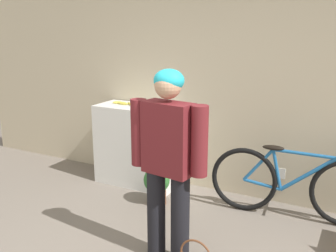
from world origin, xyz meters
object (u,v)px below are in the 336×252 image
(bicycle, at_px, (293,184))
(banana, at_px, (123,103))
(potted_plant, at_px, (157,184))
(person, at_px, (168,155))

(bicycle, bearing_deg, banana, 171.60)
(banana, bearing_deg, potted_plant, -31.08)
(person, distance_m, bicycle, 1.59)
(person, relative_size, potted_plant, 3.78)
(bicycle, height_order, banana, banana)
(bicycle, xyz_separation_m, potted_plant, (-1.40, -0.36, -0.13))
(banana, bearing_deg, bicycle, -1.88)
(potted_plant, bearing_deg, bicycle, 14.54)
(person, bearing_deg, potted_plant, 132.28)
(bicycle, distance_m, potted_plant, 1.46)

